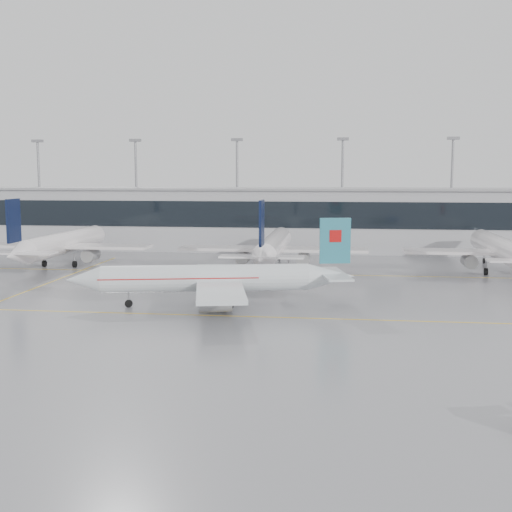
# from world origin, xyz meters

# --- Properties ---
(ground) EXTENTS (320.00, 320.00, 0.00)m
(ground) POSITION_xyz_m (0.00, 0.00, 0.00)
(ground) COLOR gray
(ground) RESTS_ON ground
(taxi_line_main) EXTENTS (120.00, 0.25, 0.01)m
(taxi_line_main) POSITION_xyz_m (0.00, 0.00, 0.01)
(taxi_line_main) COLOR yellow
(taxi_line_main) RESTS_ON ground
(taxi_line_north) EXTENTS (120.00, 0.25, 0.01)m
(taxi_line_north) POSITION_xyz_m (0.00, 30.00, 0.01)
(taxi_line_north) COLOR yellow
(taxi_line_north) RESTS_ON ground
(taxi_line_cross) EXTENTS (0.25, 60.00, 0.01)m
(taxi_line_cross) POSITION_xyz_m (-30.00, 15.00, 0.01)
(taxi_line_cross) COLOR yellow
(taxi_line_cross) RESTS_ON ground
(terminal) EXTENTS (180.00, 15.00, 12.00)m
(terminal) POSITION_xyz_m (0.00, 62.00, 6.00)
(terminal) COLOR #A9A9AD
(terminal) RESTS_ON ground
(terminal_glass) EXTENTS (180.00, 0.20, 5.00)m
(terminal_glass) POSITION_xyz_m (0.00, 54.45, 7.50)
(terminal_glass) COLOR black
(terminal_glass) RESTS_ON ground
(terminal_roof) EXTENTS (182.00, 16.00, 0.40)m
(terminal_roof) POSITION_xyz_m (0.00, 62.00, 12.20)
(terminal_roof) COLOR gray
(terminal_roof) RESTS_ON ground
(light_masts) EXTENTS (156.40, 1.00, 22.60)m
(light_masts) POSITION_xyz_m (0.00, 68.00, 13.34)
(light_masts) COLOR gray
(light_masts) RESTS_ON ground
(air_canada_jet) EXTENTS (33.13, 26.04, 10.10)m
(air_canada_jet) POSITION_xyz_m (-3.63, 5.05, 3.16)
(air_canada_jet) COLOR silver
(air_canada_jet) RESTS_ON ground
(parked_jet_b) EXTENTS (29.64, 36.96, 11.72)m
(parked_jet_b) POSITION_xyz_m (-35.00, 33.69, 3.71)
(parked_jet_b) COLOR white
(parked_jet_b) RESTS_ON ground
(parked_jet_c) EXTENTS (29.64, 36.96, 11.72)m
(parked_jet_c) POSITION_xyz_m (-0.00, 33.69, 3.71)
(parked_jet_c) COLOR white
(parked_jet_c) RESTS_ON ground
(parked_jet_d) EXTENTS (29.64, 36.96, 11.72)m
(parked_jet_d) POSITION_xyz_m (35.00, 33.69, 3.71)
(parked_jet_d) COLOR white
(parked_jet_d) RESTS_ON ground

